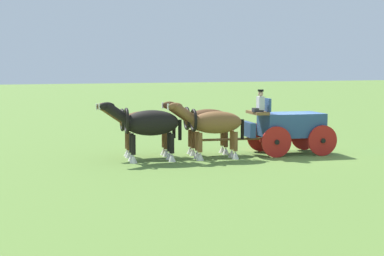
{
  "coord_description": "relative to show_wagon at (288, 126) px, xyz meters",
  "views": [
    {
      "loc": [
        13.88,
        20.02,
        3.61
      ],
      "look_at": [
        4.26,
        -0.77,
        1.2
      ],
      "focal_mm": 53.62,
      "sensor_mm": 36.0,
      "label": 1
    }
  ],
  "objects": [
    {
      "name": "draft_horse_rear_near",
      "position": [
        3.52,
        -0.06,
        0.21
      ],
      "size": [
        3.08,
        1.29,
        2.27
      ],
      "color": "brown",
      "rests_on": "ground"
    },
    {
      "name": "draft_horse_lead_near",
      "position": [
        6.05,
        -0.58,
        0.26
      ],
      "size": [
        3.15,
        1.4,
        2.32
      ],
      "color": "black",
      "rests_on": "ground"
    },
    {
      "name": "show_wagon",
      "position": [
        0.0,
        0.0,
        0.0
      ],
      "size": [
        5.59,
        2.49,
        2.73
      ],
      "color": "#2D4C7A",
      "rests_on": "ground"
    },
    {
      "name": "ground_plane",
      "position": [
        -0.15,
        0.02,
        -1.18
      ],
      "size": [
        220.0,
        220.0,
        0.0
      ],
      "primitive_type": "plane",
      "color": "olive"
    },
    {
      "name": "draft_horse_lead_off",
      "position": [
        5.8,
        -1.86,
        0.18
      ],
      "size": [
        3.2,
        1.32,
        2.23
      ],
      "color": "brown",
      "rests_on": "ground"
    },
    {
      "name": "draft_horse_rear_off",
      "position": [
        3.25,
        -1.34,
        0.19
      ],
      "size": [
        3.04,
        1.34,
        2.24
      ],
      "color": "brown",
      "rests_on": "ground"
    }
  ]
}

